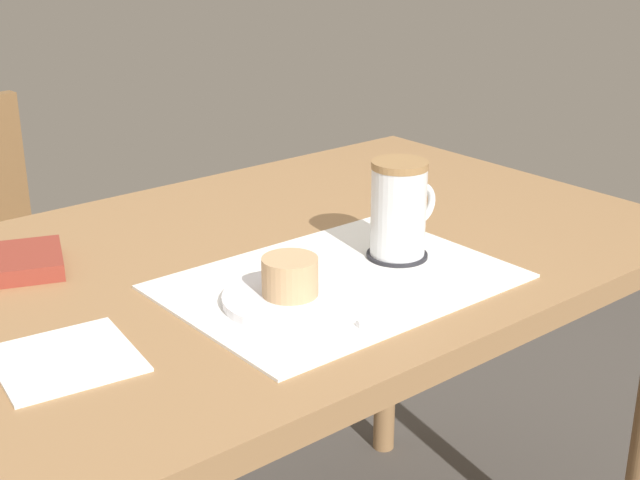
{
  "coord_description": "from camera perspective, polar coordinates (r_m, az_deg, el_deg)",
  "views": [
    {
      "loc": [
        -0.67,
        -0.98,
        1.23
      ],
      "look_at": [
        0.06,
        -0.11,
        0.8
      ],
      "focal_mm": 50.0,
      "sensor_mm": 36.0,
      "label": 1
    }
  ],
  "objects": [
    {
      "name": "dining_table",
      "position": [
        1.31,
        -4.96,
        -4.47
      ],
      "size": [
        1.34,
        0.76,
        0.75
      ],
      "color": "#997047",
      "rests_on": "ground_plane"
    },
    {
      "name": "placemat",
      "position": [
        1.2,
        1.21,
        -2.66
      ],
      "size": [
        0.45,
        0.32,
        0.0
      ],
      "primitive_type": "cube",
      "color": "white",
      "rests_on": "dining_table"
    },
    {
      "name": "pastry_plate",
      "position": [
        1.13,
        -1.92,
        -3.75
      ],
      "size": [
        0.17,
        0.17,
        0.01
      ],
      "primitive_type": "cylinder",
      "color": "white",
      "rests_on": "placemat"
    },
    {
      "name": "pastry",
      "position": [
        1.12,
        -1.93,
        -2.33
      ],
      "size": [
        0.07,
        0.07,
        0.05
      ],
      "primitive_type": "cylinder",
      "color": "tan",
      "rests_on": "pastry_plate"
    },
    {
      "name": "coffee_coaster",
      "position": [
        1.28,
        4.95,
        -0.96
      ],
      "size": [
        0.09,
        0.09,
        0.0
      ],
      "primitive_type": "cylinder",
      "color": "#232328",
      "rests_on": "placemat"
    },
    {
      "name": "coffee_mug",
      "position": [
        1.26,
        5.11,
        2.06
      ],
      "size": [
        0.11,
        0.08,
        0.14
      ],
      "color": "white",
      "rests_on": "coffee_coaster"
    },
    {
      "name": "teaspoon",
      "position": [
        1.11,
        5.18,
        -4.57
      ],
      "size": [
        0.13,
        0.02,
        0.01
      ],
      "primitive_type": "cylinder",
      "rotation": [
        0.0,
        1.57,
        -0.12
      ],
      "color": "silver",
      "rests_on": "placemat"
    },
    {
      "name": "paper_napkin",
      "position": [
        1.05,
        -15.96,
        -7.34
      ],
      "size": [
        0.17,
        0.17,
        0.0
      ],
      "primitive_type": "cube",
      "rotation": [
        0.0,
        0.0,
        -0.14
      ],
      "color": "white",
      "rests_on": "dining_table"
    }
  ]
}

